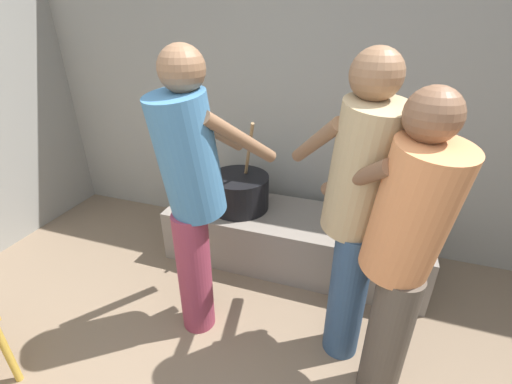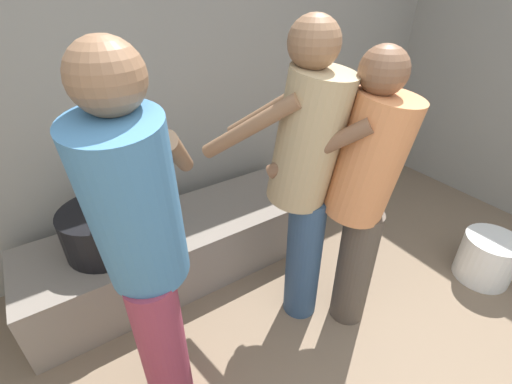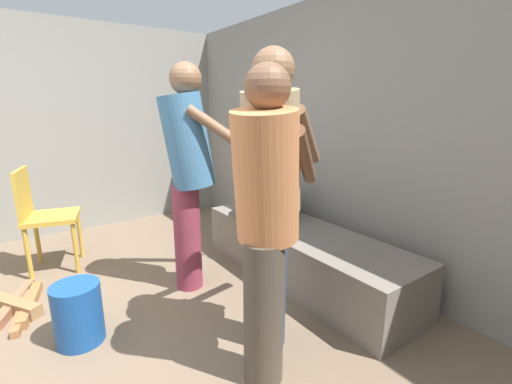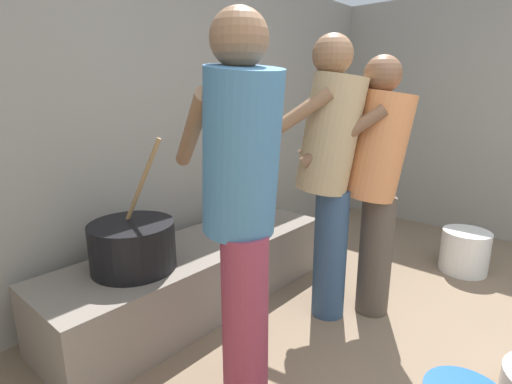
{
  "view_description": "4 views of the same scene",
  "coord_description": "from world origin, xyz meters",
  "px_view_note": "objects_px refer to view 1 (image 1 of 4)",
  "views": [
    {
      "loc": [
        0.29,
        -0.2,
        1.77
      ],
      "look_at": [
        -0.32,
        1.59,
        0.8
      ],
      "focal_mm": 24.43,
      "sensor_mm": 36.0,
      "label": 1
    },
    {
      "loc": [
        -0.75,
        0.2,
        1.79
      ],
      "look_at": [
        0.17,
        1.61,
        0.74
      ],
      "focal_mm": 24.8,
      "sensor_mm": 36.0,
      "label": 2
    },
    {
      "loc": [
        1.75,
        0.2,
        1.38
      ],
      "look_at": [
        -0.38,
        1.7,
        0.73
      ],
      "focal_mm": 24.47,
      "sensor_mm": 36.0,
      "label": 3
    },
    {
      "loc": [
        -1.65,
        0.2,
        1.36
      ],
      "look_at": [
        -0.1,
        1.56,
        0.83
      ],
      "focal_mm": 27.44,
      "sensor_mm": 36.0,
      "label": 4
    }
  ],
  "objects_px": {
    "cook_in_blue_shirt": "(192,188)",
    "cook_in_orange_shirt": "(403,247)",
    "cooking_pot_main": "(239,192)",
    "cook_in_tan_shirt": "(358,203)"
  },
  "relations": [
    {
      "from": "cooking_pot_main",
      "to": "cook_in_orange_shirt",
      "type": "relative_size",
      "value": 0.46
    },
    {
      "from": "cooking_pot_main",
      "to": "cook_in_orange_shirt",
      "type": "height_order",
      "value": "cook_in_orange_shirt"
    },
    {
      "from": "cook_in_tan_shirt",
      "to": "cook_in_blue_shirt",
      "type": "bearing_deg",
      "value": -173.09
    },
    {
      "from": "cooking_pot_main",
      "to": "cook_in_tan_shirt",
      "type": "bearing_deg",
      "value": -37.38
    },
    {
      "from": "cooking_pot_main",
      "to": "cook_in_tan_shirt",
      "type": "xyz_separation_m",
      "value": [
        0.88,
        -0.67,
        0.41
      ]
    },
    {
      "from": "cook_in_blue_shirt",
      "to": "cook_in_tan_shirt",
      "type": "bearing_deg",
      "value": 6.91
    },
    {
      "from": "cook_in_blue_shirt",
      "to": "cook_in_orange_shirt",
      "type": "bearing_deg",
      "value": -5.14
    },
    {
      "from": "cooking_pot_main",
      "to": "cook_in_tan_shirt",
      "type": "relative_size",
      "value": 0.43
    },
    {
      "from": "cooking_pot_main",
      "to": "cook_in_blue_shirt",
      "type": "xyz_separation_m",
      "value": [
        0.04,
        -0.78,
        0.41
      ]
    },
    {
      "from": "cook_in_blue_shirt",
      "to": "cook_in_orange_shirt",
      "type": "distance_m",
      "value": 1.06
    }
  ]
}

